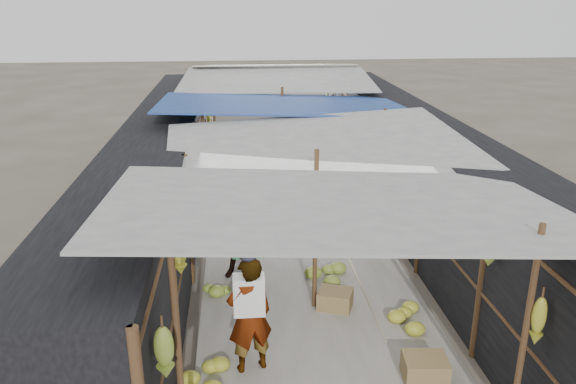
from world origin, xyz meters
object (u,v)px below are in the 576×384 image
object	(u,v)px
crate_near	(425,369)
vendor_seated	(349,197)
vendor_elderly	(250,315)
shopper_blue	(247,232)
black_basin	(359,207)

from	to	relation	value
crate_near	vendor_seated	size ratio (longest dim) A/B	0.72
vendor_elderly	vendor_seated	xyz separation A→B (m)	(2.41, 5.54, -0.44)
crate_near	shopper_blue	size ratio (longest dim) A/B	0.32
crate_near	vendor_seated	bearing A→B (deg)	93.48
crate_near	shopper_blue	xyz separation A→B (m)	(-2.19, 3.09, 0.69)
crate_near	shopper_blue	world-z (taller)	shopper_blue
crate_near	black_basin	world-z (taller)	crate_near
black_basin	shopper_blue	distance (m)	4.06
crate_near	vendor_elderly	size ratio (longest dim) A/B	0.34
black_basin	vendor_seated	distance (m)	0.42
vendor_seated	vendor_elderly	bearing A→B (deg)	-29.54
black_basin	shopper_blue	size ratio (longest dim) A/B	0.32
shopper_blue	vendor_elderly	bearing A→B (deg)	-95.92
black_basin	shopper_blue	bearing A→B (deg)	-131.51
black_basin	vendor_elderly	xyz separation A→B (m)	(-2.68, -5.64, 0.74)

